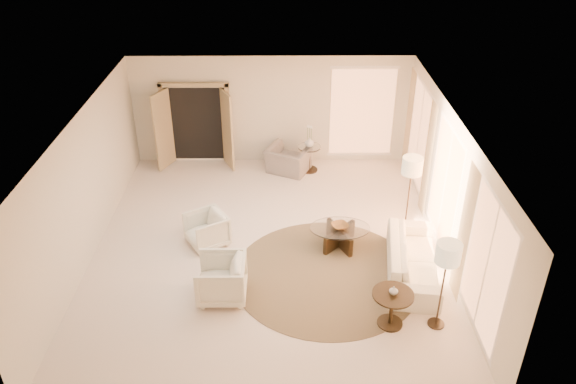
{
  "coord_description": "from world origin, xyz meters",
  "views": [
    {
      "loc": [
        0.33,
        -9.31,
        6.75
      ],
      "look_at": [
        0.4,
        0.4,
        1.1
      ],
      "focal_mm": 35.0,
      "sensor_mm": 36.0,
      "label": 1
    }
  ],
  "objects_px": {
    "armchair_left": "(206,228)",
    "end_vase": "(394,291)",
    "end_table": "(392,304)",
    "floor_lamp_near": "(412,169)",
    "floor_lamp_far": "(448,257)",
    "bowl": "(340,226)",
    "sofa": "(413,259)",
    "armchair_right": "(221,277)",
    "coffee_table": "(339,234)",
    "side_table": "(309,156)",
    "accent_chair": "(288,156)",
    "side_vase": "(309,142)"
  },
  "relations": [
    {
      "from": "armchair_right",
      "to": "floor_lamp_far",
      "type": "xyz_separation_m",
      "value": [
        3.7,
        -0.75,
        0.99
      ]
    },
    {
      "from": "end_table",
      "to": "bowl",
      "type": "bearing_deg",
      "value": 106.46
    },
    {
      "from": "armchair_right",
      "to": "bowl",
      "type": "bearing_deg",
      "value": 124.32
    },
    {
      "from": "coffee_table",
      "to": "bowl",
      "type": "distance_m",
      "value": 0.21
    },
    {
      "from": "armchair_right",
      "to": "floor_lamp_near",
      "type": "xyz_separation_m",
      "value": [
        3.7,
        2.12,
        1.03
      ]
    },
    {
      "from": "armchair_left",
      "to": "side_table",
      "type": "height_order",
      "value": "armchair_left"
    },
    {
      "from": "end_table",
      "to": "end_vase",
      "type": "xyz_separation_m",
      "value": [
        0.0,
        0.0,
        0.28
      ]
    },
    {
      "from": "floor_lamp_far",
      "to": "bowl",
      "type": "height_order",
      "value": "floor_lamp_far"
    },
    {
      "from": "armchair_left",
      "to": "armchair_right",
      "type": "distance_m",
      "value": 1.7
    },
    {
      "from": "end_table",
      "to": "side_vase",
      "type": "height_order",
      "value": "side_vase"
    },
    {
      "from": "floor_lamp_near",
      "to": "floor_lamp_far",
      "type": "distance_m",
      "value": 2.87
    },
    {
      "from": "armchair_right",
      "to": "accent_chair",
      "type": "height_order",
      "value": "accent_chair"
    },
    {
      "from": "sofa",
      "to": "end_table",
      "type": "height_order",
      "value": "sofa"
    },
    {
      "from": "armchair_right",
      "to": "side_table",
      "type": "bearing_deg",
      "value": 159.89
    },
    {
      "from": "end_vase",
      "to": "floor_lamp_near",
      "type": "bearing_deg",
      "value": 74.66
    },
    {
      "from": "floor_lamp_near",
      "to": "floor_lamp_far",
      "type": "height_order",
      "value": "floor_lamp_near"
    },
    {
      "from": "sofa",
      "to": "side_table",
      "type": "height_order",
      "value": "side_table"
    },
    {
      "from": "sofa",
      "to": "floor_lamp_far",
      "type": "height_order",
      "value": "floor_lamp_far"
    },
    {
      "from": "floor_lamp_far",
      "to": "bowl",
      "type": "distance_m",
      "value": 2.88
    },
    {
      "from": "armchair_left",
      "to": "bowl",
      "type": "xyz_separation_m",
      "value": [
        2.71,
        -0.09,
        0.1
      ]
    },
    {
      "from": "armchair_right",
      "to": "end_table",
      "type": "bearing_deg",
      "value": 75.68
    },
    {
      "from": "armchair_right",
      "to": "sofa",
      "type": "bearing_deg",
      "value": 100.01
    },
    {
      "from": "accent_chair",
      "to": "side_vase",
      "type": "xyz_separation_m",
      "value": [
        0.54,
        0.07,
        0.35
      ]
    },
    {
      "from": "armchair_right",
      "to": "bowl",
      "type": "distance_m",
      "value": 2.73
    },
    {
      "from": "accent_chair",
      "to": "end_table",
      "type": "bearing_deg",
      "value": 132.55
    },
    {
      "from": "floor_lamp_far",
      "to": "end_table",
      "type": "bearing_deg",
      "value": 178.61
    },
    {
      "from": "armchair_left",
      "to": "coffee_table",
      "type": "height_order",
      "value": "armchair_left"
    },
    {
      "from": "sofa",
      "to": "floor_lamp_near",
      "type": "relative_size",
      "value": 1.34
    },
    {
      "from": "armchair_left",
      "to": "end_table",
      "type": "relative_size",
      "value": 1.1
    },
    {
      "from": "armchair_left",
      "to": "accent_chair",
      "type": "xyz_separation_m",
      "value": [
        1.68,
        3.15,
        0.06
      ]
    },
    {
      "from": "side_table",
      "to": "floor_lamp_near",
      "type": "bearing_deg",
      "value": -54.6
    },
    {
      "from": "sofa",
      "to": "coffee_table",
      "type": "height_order",
      "value": "sofa"
    },
    {
      "from": "end_vase",
      "to": "armchair_right",
      "type": "bearing_deg",
      "value": 165.92
    },
    {
      "from": "floor_lamp_near",
      "to": "bowl",
      "type": "distance_m",
      "value": 1.85
    },
    {
      "from": "coffee_table",
      "to": "side_vase",
      "type": "bearing_deg",
      "value": 98.41
    },
    {
      "from": "armchair_left",
      "to": "side_table",
      "type": "distance_m",
      "value": 3.91
    },
    {
      "from": "armchair_left",
      "to": "floor_lamp_far",
      "type": "xyz_separation_m",
      "value": [
        4.16,
        -2.39,
        1.04
      ]
    },
    {
      "from": "floor_lamp_far",
      "to": "end_vase",
      "type": "bearing_deg",
      "value": 178.61
    },
    {
      "from": "armchair_left",
      "to": "floor_lamp_far",
      "type": "bearing_deg",
      "value": 28.82
    },
    {
      "from": "armchair_left",
      "to": "side_vase",
      "type": "xyz_separation_m",
      "value": [
        2.22,
        3.22,
        0.41
      ]
    },
    {
      "from": "side_table",
      "to": "end_vase",
      "type": "distance_m",
      "value": 5.72
    },
    {
      "from": "armchair_left",
      "to": "bowl",
      "type": "height_order",
      "value": "armchair_left"
    },
    {
      "from": "end_table",
      "to": "end_vase",
      "type": "relative_size",
      "value": 4.52
    },
    {
      "from": "sofa",
      "to": "armchair_left",
      "type": "distance_m",
      "value": 4.13
    },
    {
      "from": "sofa",
      "to": "armchair_right",
      "type": "relative_size",
      "value": 2.63
    },
    {
      "from": "end_table",
      "to": "side_vase",
      "type": "relative_size",
      "value": 2.84
    },
    {
      "from": "armchair_right",
      "to": "side_table",
      "type": "distance_m",
      "value": 5.17
    },
    {
      "from": "armchair_left",
      "to": "end_vase",
      "type": "height_order",
      "value": "end_vase"
    },
    {
      "from": "side_table",
      "to": "end_vase",
      "type": "height_order",
      "value": "end_vase"
    },
    {
      "from": "armchair_right",
      "to": "side_table",
      "type": "relative_size",
      "value": 1.3
    }
  ]
}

